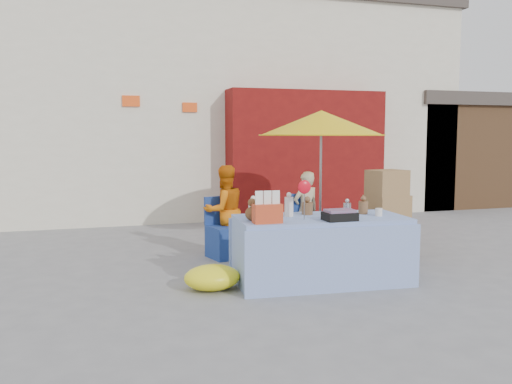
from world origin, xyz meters
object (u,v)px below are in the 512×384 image
object	(u,v)px
chair_left	(227,239)
umbrella	(321,124)
market_table	(320,249)
chair_right	(309,235)
box_stack	(387,219)
vendor_orange	(224,211)
vendor_beige	(306,211)

from	to	relation	value
chair_left	umbrella	size ratio (longest dim) A/B	0.41
market_table	chair_left	bearing A→B (deg)	118.96
umbrella	chair_right	bearing A→B (deg)	-136.86
box_stack	market_table	bearing A→B (deg)	-149.89
vendor_orange	vendor_beige	xyz separation A→B (m)	(1.25, 0.00, -0.06)
vendor_orange	market_table	bearing A→B (deg)	98.89
market_table	umbrella	size ratio (longest dim) A/B	0.99
chair_left	vendor_beige	distance (m)	1.31
chair_right	box_stack	size ratio (longest dim) A/B	0.68
chair_left	chair_right	distance (m)	1.25
chair_right	umbrella	xyz separation A→B (m)	(0.30, 0.28, 1.64)
chair_right	umbrella	distance (m)	1.69
chair_left	vendor_orange	bearing A→B (deg)	74.31
market_table	chair_left	xyz separation A→B (m)	(-0.73, 1.58, -0.14)
chair_right	umbrella	size ratio (longest dim) A/B	0.41
chair_left	vendor_beige	xyz separation A→B (m)	(1.25, 0.13, 0.34)
market_table	vendor_beige	world-z (taller)	market_table
chair_right	vendor_orange	xyz separation A→B (m)	(-1.25, 0.13, 0.39)
chair_left	vendor_orange	world-z (taller)	vendor_orange
chair_right	vendor_beige	world-z (taller)	vendor_beige
market_table	umbrella	xyz separation A→B (m)	(0.82, 1.87, 1.49)
chair_left	vendor_beige	world-z (taller)	vendor_beige
box_stack	chair_left	bearing A→B (deg)	158.35
market_table	vendor_orange	distance (m)	1.88
vendor_beige	chair_left	bearing A→B (deg)	-7.92
chair_left	vendor_orange	distance (m)	0.41
chair_right	vendor_orange	distance (m)	1.31
vendor_beige	box_stack	xyz separation A→B (m)	(0.80, -0.95, -0.02)
vendor_beige	umbrella	bearing A→B (deg)	-167.49
vendor_beige	umbrella	world-z (taller)	umbrella
vendor_orange	chair_right	bearing A→B (deg)	159.78
chair_right	vendor_orange	bearing A→B (deg)	159.78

